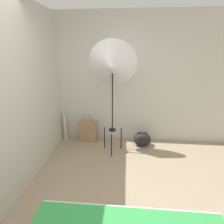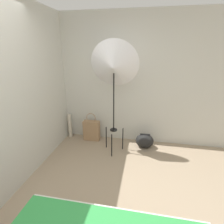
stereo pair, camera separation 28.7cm
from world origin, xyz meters
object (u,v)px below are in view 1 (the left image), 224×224
(photo_umbrella, at_px, (112,67))
(tote_bag, at_px, (88,131))
(paper_roll, at_px, (65,127))
(duffel_bag, at_px, (142,139))

(photo_umbrella, bearing_deg, tote_bag, 147.06)
(tote_bag, xyz_separation_m, paper_roll, (-0.53, 0.05, 0.04))
(paper_roll, bearing_deg, duffel_bag, -5.44)
(tote_bag, xyz_separation_m, duffel_bag, (1.16, -0.11, -0.08))
(photo_umbrella, height_order, tote_bag, photo_umbrella)
(duffel_bag, xyz_separation_m, paper_roll, (-1.69, 0.16, 0.13))
(duffel_bag, bearing_deg, tote_bag, 174.74)
(photo_umbrella, distance_m, duffel_bag, 1.63)
(tote_bag, relative_size, paper_roll, 1.16)
(paper_roll, bearing_deg, tote_bag, -5.83)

